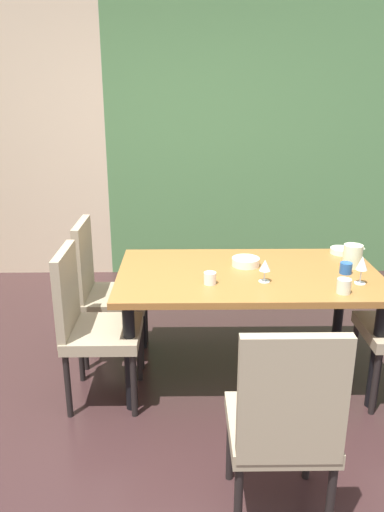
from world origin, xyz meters
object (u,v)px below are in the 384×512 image
at_px(wine_glass_south, 362,264).
at_px(cup_front, 346,268).
at_px(chair_left_near, 89,320).
at_px(pitcher_left, 353,256).
at_px(dining_table, 248,285).
at_px(wine_glass_north, 265,266).
at_px(chair_head_near, 284,421).
at_px(chair_left_far, 102,285).
at_px(cup_near_window, 344,286).
at_px(cup_rear, 210,278).
at_px(serving_bowl_east, 246,262).
at_px(serving_bowl_corner, 341,251).

xyz_separation_m(wine_glass_south, cup_front, (-0.03, 0.17, -0.09)).
height_order(chair_left_near, pitcher_left, chair_left_near).
distance_m(dining_table, wine_glass_north, 0.26).
relative_size(chair_head_near, wine_glass_north, 7.15).
relative_size(dining_table, chair_head_near, 1.66).
height_order(chair_left_far, cup_near_window, chair_left_far).
distance_m(chair_left_far, pitcher_left, 1.69).
bearing_deg(chair_left_far, wine_glass_south, 74.10).
height_order(dining_table, cup_front, cup_front).
xyz_separation_m(cup_front, cup_near_window, (-0.11, -0.31, 0.01)).
bearing_deg(cup_near_window, cup_rear, 168.78).
relative_size(serving_bowl_east, cup_near_window, 2.15).
xyz_separation_m(cup_rear, pitcher_left, (0.94, 0.29, 0.04)).
bearing_deg(cup_rear, chair_head_near, -76.05).
distance_m(chair_head_near, cup_front, 1.36).
xyz_separation_m(dining_table, cup_near_window, (0.50, -0.34, 0.13)).
bearing_deg(chair_left_near, dining_table, 104.94).
bearing_deg(cup_near_window, serving_bowl_east, 137.06).
distance_m(wine_glass_south, wine_glass_north, 0.57).
distance_m(chair_left_far, chair_head_near, 1.78).
bearing_deg(cup_front, chair_head_near, -116.63).
distance_m(chair_left_near, wine_glass_south, 1.65).
bearing_deg(cup_rear, cup_near_window, -11.22).
height_order(dining_table, cup_near_window, cup_near_window).
height_order(serving_bowl_east, serving_bowl_corner, serving_bowl_east).
relative_size(dining_table, chair_left_near, 1.71).
distance_m(wine_glass_north, cup_near_window, 0.46).
height_order(wine_glass_south, serving_bowl_corner, wine_glass_south).
distance_m(wine_glass_north, cup_rear, 0.34).
distance_m(dining_table, cup_near_window, 0.62).
relative_size(wine_glass_north, cup_rear, 1.90).
relative_size(chair_left_far, serving_bowl_east, 5.51).
bearing_deg(pitcher_left, serving_bowl_corner, 87.85).
relative_size(serving_bowl_corner, cup_front, 1.99).
height_order(wine_glass_south, pitcher_left, wine_glass_south).
relative_size(chair_left_near, serving_bowl_east, 5.37).
xyz_separation_m(wine_glass_north, cup_rear, (-0.33, -0.03, -0.06)).
xyz_separation_m(chair_left_near, pitcher_left, (1.66, 0.35, 0.27)).
height_order(chair_left_far, chair_head_near, same).
xyz_separation_m(serving_bowl_east, cup_near_window, (0.50, -0.47, 0.02)).
bearing_deg(chair_left_near, wine_glass_north, 95.29).
bearing_deg(serving_bowl_corner, chair_left_far, -176.41).
xyz_separation_m(chair_head_near, wine_glass_south, (0.64, 1.03, 0.31)).
bearing_deg(serving_bowl_corner, wine_glass_north, -139.63).
bearing_deg(serving_bowl_east, wine_glass_south, -26.72).
xyz_separation_m(chair_left_near, serving_bowl_corner, (1.67, 0.62, 0.22)).
height_order(cup_front, cup_rear, cup_rear).
height_order(wine_glass_north, serving_bowl_east, wine_glass_north).
height_order(dining_table, chair_head_near, chair_head_near).
xyz_separation_m(dining_table, cup_rear, (-0.25, -0.19, 0.12)).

